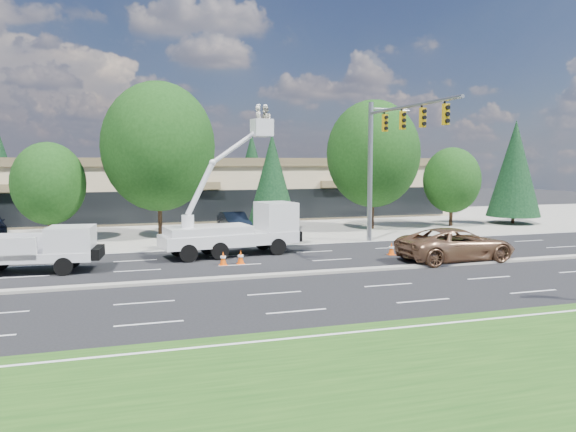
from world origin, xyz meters
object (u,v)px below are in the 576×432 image
object	(u,v)px
signal_mast	(386,147)
bucket_truck	(241,223)
minivan	(456,244)
utility_pickup	(41,254)

from	to	relation	value
signal_mast	bucket_truck	distance (m)	10.27
signal_mast	minivan	xyz separation A→B (m)	(1.08, -6.02, -5.19)
bucket_truck	minivan	size ratio (longest dim) A/B	1.34
utility_pickup	bucket_truck	xyz separation A→B (m)	(10.06, 2.15, 0.88)
signal_mast	minivan	world-z (taller)	signal_mast
signal_mast	utility_pickup	xyz separation A→B (m)	(-19.35, -2.90, -5.17)
minivan	utility_pickup	bearing A→B (deg)	79.27
minivan	bucket_truck	bearing A→B (deg)	60.99
signal_mast	bucket_truck	world-z (taller)	signal_mast
bucket_truck	utility_pickup	bearing A→B (deg)	-176.80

